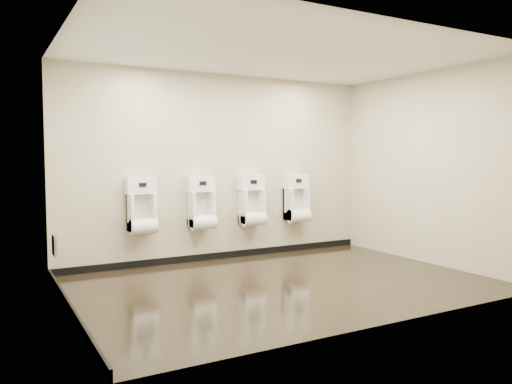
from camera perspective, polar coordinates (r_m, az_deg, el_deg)
ground at (r=6.26m, az=3.13°, el=-10.37°), size 5.00×3.50×0.00m
ceiling at (r=6.19m, az=3.23°, el=15.61°), size 5.00×3.50×0.00m
back_wall at (r=7.61m, az=-3.86°, el=2.84°), size 5.00×0.02×2.80m
front_wall at (r=4.68m, az=14.65°, el=1.99°), size 5.00×0.02×2.80m
left_wall at (r=5.19m, az=-20.91°, el=2.04°), size 0.02×3.50×2.80m
right_wall at (r=7.69m, az=19.16°, el=2.64°), size 0.02×3.50×2.80m
tile_overlay_left at (r=5.19m, az=-20.86°, el=2.05°), size 0.01×3.50×2.80m
skirting_back at (r=7.74m, az=-3.78°, el=-7.21°), size 5.00×0.02×0.10m
skirting_left at (r=5.40m, az=-20.42°, el=-12.41°), size 0.02×3.50×0.10m
access_panel at (r=6.47m, az=-22.06°, el=-5.67°), size 0.04×0.25×0.25m
urinal_0 at (r=7.06m, az=-12.91°, el=-2.02°), size 0.41×0.31×0.77m
urinal_1 at (r=7.35m, az=-6.24°, el=-1.70°), size 0.41×0.31×0.77m
urinal_2 at (r=7.71m, az=-0.46°, el=-1.41°), size 0.41×0.31×0.77m
urinal_3 at (r=8.14m, az=4.68°, el=-1.14°), size 0.41×0.31×0.77m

